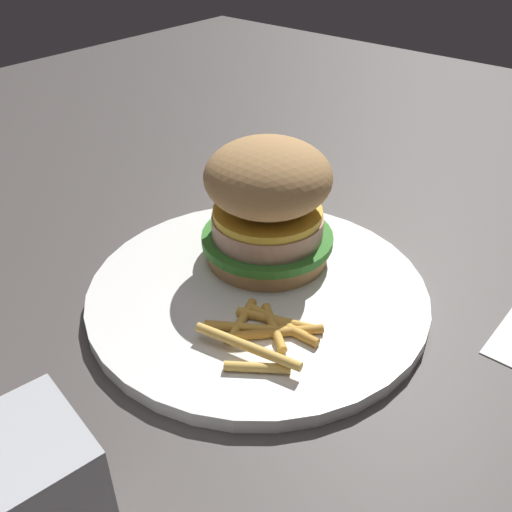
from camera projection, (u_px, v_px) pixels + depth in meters
ground_plane at (271, 288)px, 0.49m from camera, size 1.60×1.60×0.00m
plate at (256, 291)px, 0.48m from camera, size 0.28×0.28×0.01m
sandwich at (268, 202)px, 0.48m from camera, size 0.12×0.12×0.11m
fries_pile at (264, 332)px, 0.42m from camera, size 0.08×0.09×0.01m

